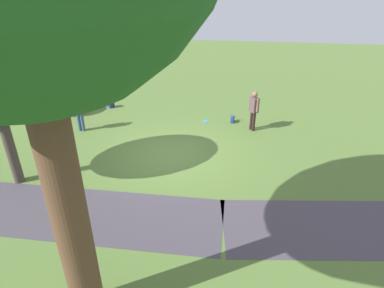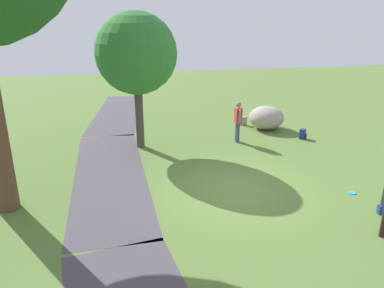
% 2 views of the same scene
% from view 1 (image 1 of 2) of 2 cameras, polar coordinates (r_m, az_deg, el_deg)
% --- Properties ---
extents(ground_plane, '(48.00, 48.00, 0.00)m').
position_cam_1_polar(ground_plane, '(11.44, -3.82, -2.01)').
color(ground_plane, '#567334').
extents(footpath_segment_near, '(8.22, 3.23, 0.01)m').
position_cam_1_polar(footpath_segment_near, '(9.64, 30.60, -12.66)').
color(footpath_segment_near, '#48414A').
rests_on(footpath_segment_near, ground).
extents(footpath_segment_mid, '(8.03, 2.29, 0.01)m').
position_cam_1_polar(footpath_segment_mid, '(9.36, -20.27, -11.38)').
color(footpath_segment_mid, '#48414A').
rests_on(footpath_segment_mid, ground).
extents(lawn_boulder, '(2.14, 2.14, 1.02)m').
position_cam_1_polar(lawn_boulder, '(16.01, -21.00, 6.98)').
color(lawn_boulder, '#A49589').
rests_on(lawn_boulder, ground).
extents(woman_with_handbag, '(0.40, 0.44, 1.65)m').
position_cam_1_polar(woman_with_handbag, '(13.21, 10.93, 6.27)').
color(woman_with_handbag, black).
rests_on(woman_with_handbag, ground).
extents(man_near_boulder, '(0.52, 0.26, 1.63)m').
position_cam_1_polar(man_near_boulder, '(13.69, -19.52, 5.85)').
color(man_near_boulder, '#334B6F').
rests_on(man_near_boulder, ground).
extents(handbag_on_grass, '(0.31, 0.33, 0.31)m').
position_cam_1_polar(handbag_on_grass, '(14.13, 7.23, 4.41)').
color(handbag_on_grass, navy).
rests_on(handbag_on_grass, ground).
extents(backpack_by_boulder, '(0.34, 0.34, 0.40)m').
position_cam_1_polar(backpack_by_boulder, '(15.89, -24.64, 4.91)').
color(backpack_by_boulder, gray).
rests_on(backpack_by_boulder, ground).
extents(spare_backpack_on_lawn, '(0.35, 0.35, 0.40)m').
position_cam_1_polar(spare_backpack_on_lawn, '(16.18, -14.26, 6.98)').
color(spare_backpack_on_lawn, navy).
rests_on(spare_backpack_on_lawn, ground).
extents(frisbee_on_grass, '(0.22, 0.22, 0.02)m').
position_cam_1_polar(frisbee_on_grass, '(14.17, 2.43, 4.09)').
color(frisbee_on_grass, '#299BE5').
rests_on(frisbee_on_grass, ground).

